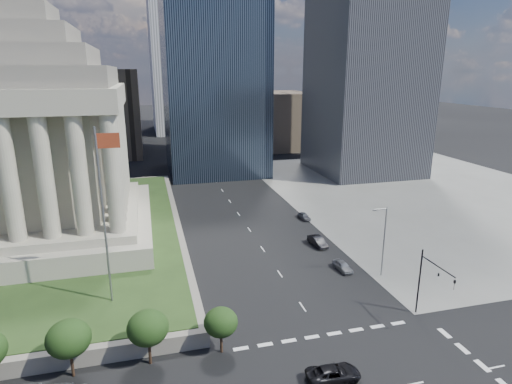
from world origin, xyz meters
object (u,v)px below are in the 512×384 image
object	(u,v)px
traffic_signal_ne	(430,279)
parked_sedan_mid	(318,241)
war_memorial	(25,113)
pickup_truck	(333,374)
flagpole	(104,208)
parked_sedan_near	(343,266)
street_lamp_north	(383,238)
parked_sedan_far	(304,216)

from	to	relation	value
traffic_signal_ne	parked_sedan_mid	bearing A→B (deg)	98.52
war_memorial	parked_sedan_mid	xyz separation A→B (m)	(43.00, -10.93, -20.65)
pickup_truck	parked_sedan_mid	bearing A→B (deg)	-18.26
flagpole	parked_sedan_near	size ratio (longest dim) A/B	5.11
street_lamp_north	pickup_truck	world-z (taller)	street_lamp_north
street_lamp_north	parked_sedan_near	distance (m)	7.19
flagpole	war_memorial	bearing A→B (deg)	116.89
flagpole	street_lamp_north	size ratio (longest dim) A/B	2.00
flagpole	parked_sedan_near	bearing A→B (deg)	7.07
war_memorial	street_lamp_north	distance (m)	54.92
flagpole	traffic_signal_ne	size ratio (longest dim) A/B	2.50
traffic_signal_ne	parked_sedan_far	world-z (taller)	traffic_signal_ne
traffic_signal_ne	pickup_truck	xyz separation A→B (m)	(-14.29, -6.37, -4.55)
war_memorial	traffic_signal_ne	distance (m)	60.00
war_memorial	parked_sedan_mid	bearing A→B (deg)	-14.26
pickup_truck	street_lamp_north	bearing A→B (deg)	-38.87
parked_sedan_mid	pickup_truck	bearing A→B (deg)	-115.92
pickup_truck	parked_sedan_near	xyz separation A→B (m)	(10.79, 20.50, -0.04)
pickup_truck	parked_sedan_far	size ratio (longest dim) A/B	1.40
street_lamp_north	parked_sedan_mid	size ratio (longest dim) A/B	2.19
flagpole	pickup_truck	distance (m)	28.87
traffic_signal_ne	parked_sedan_mid	size ratio (longest dim) A/B	1.76
parked_sedan_near	parked_sedan_mid	world-z (taller)	parked_sedan_mid
war_memorial	pickup_truck	distance (m)	55.85
parked_sedan_near	parked_sedan_far	world-z (taller)	parked_sedan_near
parked_sedan_near	parked_sedan_mid	bearing A→B (deg)	85.48
pickup_truck	parked_sedan_near	size ratio (longest dim) A/B	1.30
pickup_truck	parked_sedan_mid	xyz separation A→B (m)	(10.79, 29.74, 0.05)
war_memorial	flagpole	world-z (taller)	war_memorial
traffic_signal_ne	street_lamp_north	world-z (taller)	street_lamp_north
war_memorial	street_lamp_north	world-z (taller)	war_memorial
traffic_signal_ne	street_lamp_north	xyz separation A→B (m)	(0.83, 11.30, 0.41)
parked_sedan_far	street_lamp_north	bearing A→B (deg)	-90.07
traffic_signal_ne	pickup_truck	size ratio (longest dim) A/B	1.58
war_memorial	traffic_signal_ne	xyz separation A→B (m)	(46.50, -34.30, -16.15)
flagpole	parked_sedan_near	distance (m)	33.47
war_memorial	traffic_signal_ne	world-z (taller)	war_memorial
war_memorial	pickup_truck	size ratio (longest dim) A/B	7.69
flagpole	street_lamp_north	distance (m)	35.95
street_lamp_north	parked_sedan_mid	bearing A→B (deg)	109.73
traffic_signal_ne	parked_sedan_near	xyz separation A→B (m)	(-3.50, 14.13, -4.58)
street_lamp_north	parked_sedan_near	bearing A→B (deg)	146.86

